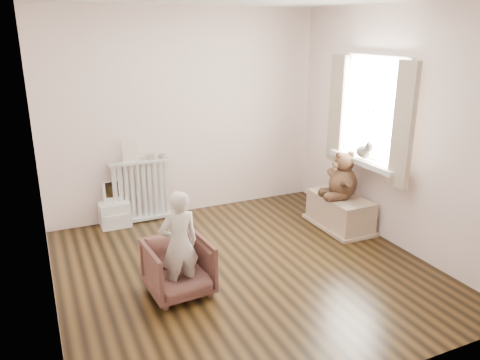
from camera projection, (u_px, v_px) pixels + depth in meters
name	position (u px, v px, depth m)	size (l,w,h in m)	color
floor	(245.00, 269.00, 4.77)	(3.60, 3.60, 0.01)	black
back_wall	(185.00, 114.00, 5.93)	(3.60, 0.02, 2.60)	white
front_wall	(371.00, 209.00, 2.81)	(3.60, 0.02, 2.60)	white
left_wall	(37.00, 167.00, 3.66)	(0.02, 3.60, 2.60)	white
right_wall	(395.00, 129.00, 5.07)	(0.02, 3.60, 2.60)	white
window	(375.00, 111.00, 5.27)	(0.03, 0.90, 1.10)	white
window_sill	(365.00, 161.00, 5.41)	(0.22, 1.10, 0.06)	silver
curtain_left	(403.00, 126.00, 4.75)	(0.06, 0.26, 1.30)	#B7A990
curtain_right	(337.00, 109.00, 5.74)	(0.06, 0.26, 1.30)	#B7A990
radiator	(141.00, 192.00, 5.85)	(0.75, 0.14, 0.79)	silver
paper_doll	(130.00, 150.00, 5.64)	(0.18, 0.02, 0.30)	beige
tin_a	(151.00, 157.00, 5.77)	(0.11, 0.11, 0.06)	#A59E8C
tin_b	(162.00, 156.00, 5.83)	(0.09, 0.09, 0.05)	#A59E8C
toy_vanity	(114.00, 205.00, 5.72)	(0.36, 0.26, 0.57)	silver
armchair	(179.00, 268.00, 4.26)	(0.55, 0.57, 0.52)	brown
child	(179.00, 244.00, 4.13)	(0.36, 0.24, 0.99)	beige
toy_bench	(340.00, 211.00, 5.73)	(0.44, 0.84, 0.39)	#BFAA8C
teddy_bear	(344.00, 176.00, 5.55)	(0.46, 0.35, 0.56)	#362315
plush_cat	(364.00, 150.00, 5.38)	(0.16, 0.26, 0.22)	slate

